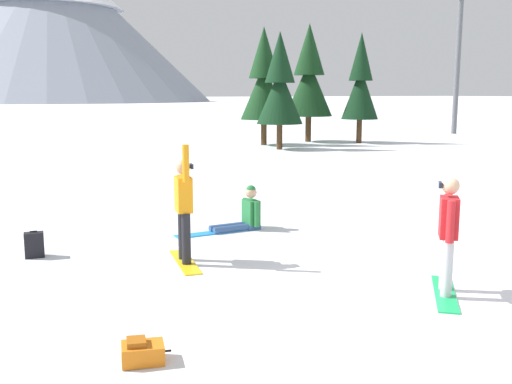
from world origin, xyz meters
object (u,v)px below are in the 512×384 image
object	(u,v)px
snowboarder_midground	(184,207)
pine_tree_twin	(361,83)
snowboarder_foreground	(448,234)
pine_tree_tall	(264,81)
snowboarder_background	(243,215)
ski_lift_tower	(458,54)
pine_tree_broad	(280,86)
pine_tree_slender	(309,78)
backpack_black	(34,245)
backpack_orange	(142,352)

from	to	relation	value
snowboarder_midground	pine_tree_twin	bearing A→B (deg)	46.25
snowboarder_foreground	pine_tree_tall	distance (m)	24.36
snowboarder_background	pine_tree_twin	xyz separation A→B (m)	(15.23, 16.21, 3.02)
snowboarder_foreground	ski_lift_tower	world-z (taller)	ski_lift_tower
snowboarder_midground	pine_tree_broad	size ratio (longest dim) A/B	0.34
ski_lift_tower	snowboarder_background	bearing A→B (deg)	-143.09
pine_tree_twin	snowboarder_foreground	bearing A→B (deg)	-124.39
pine_tree_twin	pine_tree_slender	bearing A→B (deg)	133.48
pine_tree_tall	pine_tree_slender	bearing A→B (deg)	12.94
snowboarder_background	pine_tree_tall	world-z (taller)	pine_tree_tall
pine_tree_slender	pine_tree_twin	bearing A→B (deg)	-46.52
pine_tree_broad	backpack_black	bearing A→B (deg)	-131.58
backpack_orange	pine_tree_slender	bearing A→B (deg)	54.26
snowboarder_midground	snowboarder_foreground	bearing A→B (deg)	-49.30
backpack_orange	pine_tree_slender	distance (m)	29.00
snowboarder_foreground	snowboarder_midground	world-z (taller)	snowboarder_midground
backpack_orange	pine_tree_slender	world-z (taller)	pine_tree_slender
pine_tree_slender	snowboarder_background	bearing A→B (deg)	-125.68
snowboarder_foreground	snowboarder_background	distance (m)	4.97
pine_tree_tall	snowboarder_background	bearing A→B (deg)	-119.21
backpack_orange	ski_lift_tower	distance (m)	38.64
backpack_orange	pine_tree_tall	distance (m)	26.51
backpack_black	pine_tree_broad	bearing A→B (deg)	48.42
snowboarder_background	ski_lift_tower	bearing A→B (deg)	36.91
snowboarder_background	backpack_black	world-z (taller)	snowboarder_background
snowboarder_foreground	pine_tree_twin	world-z (taller)	pine_tree_twin
snowboarder_foreground	ski_lift_tower	size ratio (longest dim) A/B	0.18
snowboarder_foreground	ski_lift_tower	xyz separation A→B (m)	(25.06, 24.30, 4.53)
snowboarder_background	pine_tree_slender	xyz separation A→B (m)	(13.18, 18.36, 3.35)
backpack_orange	pine_tree_twin	xyz separation A→B (m)	(18.85, 21.20, 3.22)
pine_tree_twin	pine_tree_tall	bearing A→B (deg)	165.57
snowboarder_midground	ski_lift_tower	world-z (taller)	ski_lift_tower
pine_tree_slender	pine_tree_twin	distance (m)	2.99
pine_tree_tall	ski_lift_tower	size ratio (longest dim) A/B	0.66
pine_tree_tall	ski_lift_tower	world-z (taller)	ski_lift_tower
snowboarder_foreground	snowboarder_background	bearing A→B (deg)	99.28
pine_tree_broad	ski_lift_tower	bearing A→B (deg)	15.05
snowboarder_midground	pine_tree_twin	distance (m)	24.92
snowboarder_background	ski_lift_tower	world-z (taller)	ski_lift_tower
snowboarder_background	pine_tree_slender	size ratio (longest dim) A/B	0.27
backpack_orange	pine_tree_tall	world-z (taller)	pine_tree_tall
snowboarder_midground	backpack_black	distance (m)	2.77
backpack_orange	pine_tree_broad	xyz separation A→B (m)	(12.97, 19.98, 3.05)
pine_tree_tall	snowboarder_foreground	bearing A→B (deg)	-111.92
snowboarder_foreground	snowboarder_midground	xyz separation A→B (m)	(-2.72, 3.17, 0.07)
snowboarder_background	pine_tree_broad	size ratio (longest dim) A/B	0.31
pine_tree_broad	snowboarder_foreground	bearing A→B (deg)	-113.29
snowboarder_background	ski_lift_tower	distance (m)	32.74
pine_tree_slender	pine_tree_tall	world-z (taller)	pine_tree_slender
snowboarder_foreground	pine_tree_tall	size ratio (longest dim) A/B	0.27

